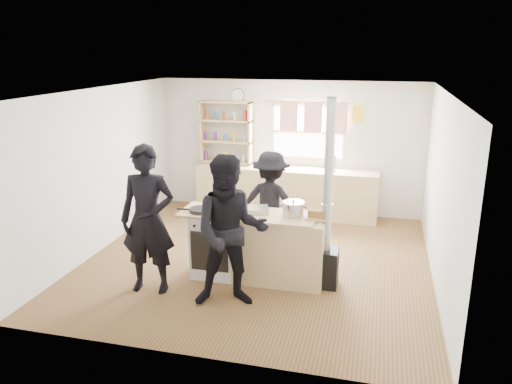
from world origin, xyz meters
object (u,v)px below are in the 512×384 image
(roast_tray, at_px, (256,209))
(flue_heater, at_px, (326,240))
(skillet_greens, at_px, (201,210))
(person_near_right, at_px, (231,232))
(person_near_left, at_px, (148,220))
(cooking_island, at_px, (258,246))
(bread_board, at_px, (317,215))
(stockpot_stove, at_px, (233,201))
(thermos, at_px, (333,164))
(person_far, at_px, (271,203))
(stockpot_counter, at_px, (293,209))

(roast_tray, xyz_separation_m, flue_heater, (0.96, -0.07, -0.32))
(skillet_greens, xyz_separation_m, person_near_right, (0.63, -0.68, -0.01))
(skillet_greens, height_order, person_near_left, person_near_left)
(cooking_island, xyz_separation_m, person_near_right, (-0.15, -0.78, 0.48))
(bread_board, bearing_deg, person_near_right, -140.25)
(stockpot_stove, relative_size, bread_board, 0.85)
(thermos, xyz_separation_m, person_near_left, (-2.01, -3.44, -0.08))
(thermos, bearing_deg, bread_board, -88.78)
(person_near_left, bearing_deg, bread_board, 11.11)
(bread_board, xyz_separation_m, person_near_left, (-2.06, -0.67, -0.01))
(skillet_greens, relative_size, person_far, 0.21)
(person_far, bearing_deg, roast_tray, 96.35)
(cooking_island, xyz_separation_m, person_far, (-0.04, 0.96, 0.33))
(person_near_left, distance_m, person_near_right, 1.14)
(stockpot_stove, xyz_separation_m, flue_heater, (1.32, -0.21, -0.37))
(stockpot_counter, bearing_deg, cooking_island, -175.67)
(roast_tray, xyz_separation_m, stockpot_stove, (-0.37, 0.15, 0.05))
(skillet_greens, xyz_separation_m, person_far, (0.74, 1.06, -0.16))
(bread_board, bearing_deg, cooking_island, 179.81)
(stockpot_counter, height_order, flue_heater, flue_heater)
(cooking_island, relative_size, person_near_right, 1.04)
(stockpot_stove, distance_m, bread_board, 1.21)
(thermos, xyz_separation_m, stockpot_counter, (-0.26, -2.73, -0.01))
(skillet_greens, height_order, roast_tray, roast_tray)
(stockpot_counter, relative_size, bread_board, 1.01)
(cooking_island, xyz_separation_m, skillet_greens, (-0.77, -0.10, 0.49))
(roast_tray, height_order, flue_heater, flue_heater)
(skillet_greens, bearing_deg, flue_heater, 3.47)
(thermos, bearing_deg, flue_heater, -86.06)
(roast_tray, bearing_deg, skillet_greens, -167.02)
(cooking_island, distance_m, roast_tray, 0.51)
(thermos, relative_size, person_near_right, 0.15)
(skillet_greens, xyz_separation_m, person_near_left, (-0.50, -0.57, 0.01))
(skillet_greens, xyz_separation_m, stockpot_stove, (0.37, 0.31, 0.06))
(stockpot_stove, distance_m, flue_heater, 1.39)
(cooking_island, distance_m, flue_heater, 0.93)
(thermos, xyz_separation_m, bread_board, (0.06, -2.77, -0.06))
(bread_board, xyz_separation_m, flue_heater, (0.13, 0.01, -0.33))
(roast_tray, distance_m, stockpot_stove, 0.40)
(bread_board, bearing_deg, flue_heater, 2.59)
(stockpot_counter, xyz_separation_m, bread_board, (0.32, -0.04, -0.05))
(stockpot_counter, xyz_separation_m, flue_heater, (0.45, -0.03, -0.38))
(cooking_island, relative_size, bread_board, 6.74)
(flue_heater, bearing_deg, stockpot_stove, 170.89)
(cooking_island, bearing_deg, stockpot_counter, 4.33)
(person_near_right, bearing_deg, skillet_greens, 116.29)
(flue_heater, distance_m, person_near_left, 2.32)
(person_near_right, bearing_deg, roast_tray, 66.37)
(person_near_left, relative_size, person_far, 1.22)
(person_near_right, bearing_deg, thermos, 59.80)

